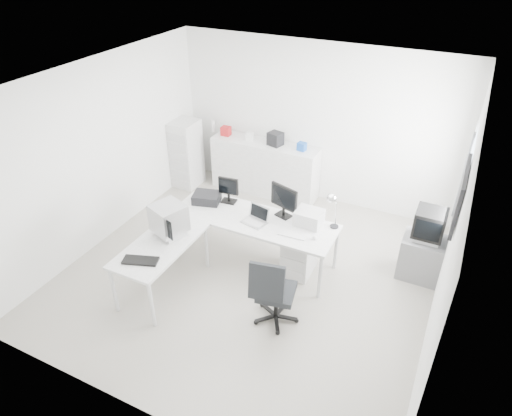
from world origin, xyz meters
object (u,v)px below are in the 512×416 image
at_px(lcd_monitor_large, 284,202).
at_px(laser_printer, 309,217).
at_px(laptop, 254,216).
at_px(crt_tv, 429,226).
at_px(tv_cabinet, 421,257).
at_px(sideboard, 265,168).
at_px(side_desk, 163,266).
at_px(office_chair, 277,289).
at_px(crt_monitor, 169,222).
at_px(lcd_monitor_small, 229,191).
at_px(filing_cabinet, 186,154).
at_px(main_desk, 254,240).
at_px(inkjet_printer, 207,198).
at_px(drawer_pedestal, 299,255).

xyz_separation_m(lcd_monitor_large, laser_printer, (0.40, -0.03, -0.13)).
height_order(laptop, crt_tv, crt_tv).
xyz_separation_m(tv_cabinet, sideboard, (-3.04, 1.22, 0.18)).
relative_size(laser_printer, crt_tv, 0.74).
xyz_separation_m(side_desk, office_chair, (1.64, 0.13, 0.14)).
bearing_deg(office_chair, crt_monitor, 164.70).
bearing_deg(lcd_monitor_small, side_desk, -109.35).
xyz_separation_m(lcd_monitor_small, filing_cabinet, (-1.66, 1.32, -0.30)).
xyz_separation_m(lcd_monitor_small, tv_cabinet, (2.84, 0.48, -0.63)).
relative_size(side_desk, office_chair, 1.37).
xyz_separation_m(main_desk, laser_printer, (0.75, 0.22, 0.48)).
xyz_separation_m(main_desk, inkjet_printer, (-0.85, 0.10, 0.45)).
xyz_separation_m(crt_monitor, tv_cabinet, (3.14, 1.58, -0.63)).
distance_m(main_desk, laser_printer, 0.92).
distance_m(lcd_monitor_small, office_chair, 1.86).
height_order(laser_printer, crt_tv, crt_tv).
bearing_deg(lcd_monitor_large, drawer_pedestal, -11.85).
bearing_deg(tv_cabinet, laser_printer, -161.74).
relative_size(main_desk, crt_tv, 4.80).
distance_m(drawer_pedestal, office_chair, 1.04).
bearing_deg(lcd_monitor_small, tv_cabinet, 2.74).
relative_size(office_chair, tv_cabinet, 1.59).
height_order(lcd_monitor_large, filing_cabinet, filing_cabinet).
relative_size(side_desk, filing_cabinet, 1.09).
bearing_deg(lcd_monitor_large, lcd_monitor_small, -162.11).
height_order(inkjet_printer, tv_cabinet, inkjet_printer).
xyz_separation_m(laptop, crt_monitor, (-0.90, -0.75, 0.08)).
bearing_deg(office_chair, inkjet_printer, 135.70).
bearing_deg(sideboard, filing_cabinet, -165.43).
height_order(lcd_monitor_small, crt_tv, lcd_monitor_small).
distance_m(laptop, crt_monitor, 1.17).
distance_m(main_desk, side_desk, 1.39).
bearing_deg(main_desk, crt_tv, 17.64).
relative_size(main_desk, drawer_pedestal, 4.00).
relative_size(tv_cabinet, filing_cabinet, 0.50).
bearing_deg(sideboard, lcd_monitor_small, -83.56).
distance_m(laptop, sideboard, 2.23).
height_order(side_desk, inkjet_printer, inkjet_printer).
xyz_separation_m(side_desk, filing_cabinet, (-1.36, 2.67, 0.27)).
relative_size(office_chair, crt_tv, 2.04).
distance_m(main_desk, office_chair, 1.25).
bearing_deg(filing_cabinet, tv_cabinet, -10.59).
relative_size(lcd_monitor_small, laptop, 1.05).
height_order(side_desk, lcd_monitor_small, lcd_monitor_small).
xyz_separation_m(drawer_pedestal, sideboard, (-1.44, 1.90, 0.20)).
bearing_deg(sideboard, inkjet_printer, -93.34).
bearing_deg(inkjet_printer, lcd_monitor_small, 10.77).
bearing_deg(main_desk, inkjet_printer, 173.29).
bearing_deg(laser_printer, lcd_monitor_large, 177.37).
bearing_deg(crt_monitor, side_desk, -70.25).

